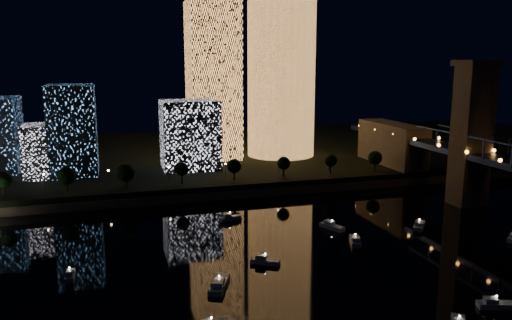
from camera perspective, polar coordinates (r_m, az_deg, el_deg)
The scene contains 9 objects.
ground at distance 117.79m, azimuth 13.15°, elevation -13.84°, with size 520.00×520.00×0.00m, color black.
far_bank at distance 262.34m, azimuth -4.14°, elevation 0.77°, with size 420.00×160.00×5.00m, color black.
seawall at distance 188.72m, azimuth 0.90°, elevation -3.56°, with size 420.00×6.00×3.00m, color #6B5E4C.
tower_cylindrical at distance 239.71m, azimuth 2.92°, elevation 11.04°, with size 34.00×34.00×88.10m.
tower_rectangular at distance 233.48m, azimuth -4.91°, elevation 8.99°, with size 22.57×22.57×71.82m, color #F99E4F.
midrise_blocks at distance 216.14m, azimuth -19.86°, elevation 2.65°, with size 101.55×38.13×35.71m.
motorboats at distance 126.63m, azimuth 8.64°, elevation -11.46°, with size 123.66×82.32×2.78m.
esplanade_trees at distance 185.56m, azimuth -9.84°, elevation -1.13°, with size 165.65×6.63×8.82m.
street_lamps at distance 191.73m, azimuth -9.92°, elevation -1.18°, with size 132.70×0.70×5.65m.
Camera 1 is at (-54.18, -92.45, 48.89)m, focal length 35.00 mm.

